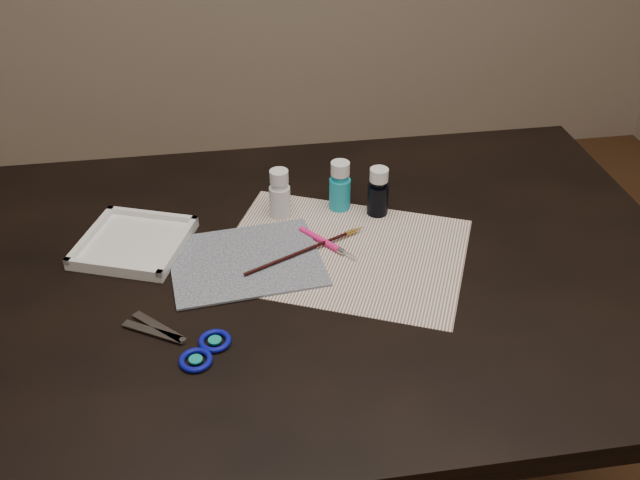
{
  "coord_description": "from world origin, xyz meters",
  "views": [
    {
      "loc": [
        -0.15,
        -0.98,
        1.49
      ],
      "look_at": [
        0.0,
        0.0,
        0.8
      ],
      "focal_mm": 40.0,
      "sensor_mm": 36.0,
      "label": 1
    }
  ],
  "objects": [
    {
      "name": "paint_bottle_white",
      "position": [
        -0.05,
        0.16,
        0.8
      ],
      "size": [
        0.04,
        0.04,
        0.1
      ],
      "primitive_type": "cylinder",
      "rotation": [
        0.0,
        0.0,
        -0.1
      ],
      "color": "white",
      "rests_on": "table"
    },
    {
      "name": "paint_bottle_cyan",
      "position": [
        0.07,
        0.17,
        0.8
      ],
      "size": [
        0.04,
        0.04,
        0.1
      ],
      "primitive_type": "cylinder",
      "rotation": [
        0.0,
        0.0,
        -0.08
      ],
      "color": "#19A4B9",
      "rests_on": "table"
    },
    {
      "name": "paintbrush",
      "position": [
        -0.02,
        0.03,
        0.76
      ],
      "size": [
        0.23,
        0.12,
        0.01
      ],
      "primitive_type": null,
      "rotation": [
        0.0,
        0.0,
        0.45
      ],
      "color": "black",
      "rests_on": "canvas"
    },
    {
      "name": "scissors",
      "position": [
        -0.25,
        -0.16,
        0.76
      ],
      "size": [
        0.22,
        0.18,
        0.01
      ],
      "primitive_type": null,
      "rotation": [
        0.0,
        0.0,
        2.59
      ],
      "color": "silver",
      "rests_on": "table"
    },
    {
      "name": "craft_knife",
      "position": [
        0.02,
        0.05,
        0.76
      ],
      "size": [
        0.09,
        0.12,
        0.01
      ],
      "primitive_type": null,
      "rotation": [
        0.0,
        0.0,
        -0.93
      ],
      "color": "#FF2080",
      "rests_on": "paper"
    },
    {
      "name": "palette_tray",
      "position": [
        -0.32,
        0.1,
        0.76
      ],
      "size": [
        0.23,
        0.23,
        0.02
      ],
      "primitive_type": "cube",
      "rotation": [
        0.0,
        0.0,
        -0.36
      ],
      "color": "white",
      "rests_on": "table"
    },
    {
      "name": "paint_bottle_navy",
      "position": [
        0.13,
        0.14,
        0.8
      ],
      "size": [
        0.04,
        0.04,
        0.1
      ],
      "primitive_type": "cylinder",
      "rotation": [
        0.0,
        0.0,
        -0.06
      ],
      "color": "black",
      "rests_on": "table"
    },
    {
      "name": "table",
      "position": [
        0.0,
        0.0,
        0.38
      ],
      "size": [
        1.3,
        0.9,
        0.75
      ],
      "primitive_type": "cube",
      "color": "black",
      "rests_on": "ground"
    },
    {
      "name": "paper",
      "position": [
        0.05,
        0.03,
        0.75
      ],
      "size": [
        0.52,
        0.47,
        0.0
      ],
      "primitive_type": "cube",
      "rotation": [
        0.0,
        0.0,
        -0.42
      ],
      "color": "white",
      "rests_on": "table"
    },
    {
      "name": "canvas",
      "position": [
        -0.13,
        0.02,
        0.75
      ],
      "size": [
        0.28,
        0.23,
        0.0
      ],
      "primitive_type": "cube",
      "rotation": [
        0.0,
        0.0,
        0.1
      ],
      "color": "black",
      "rests_on": "paper"
    }
  ]
}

